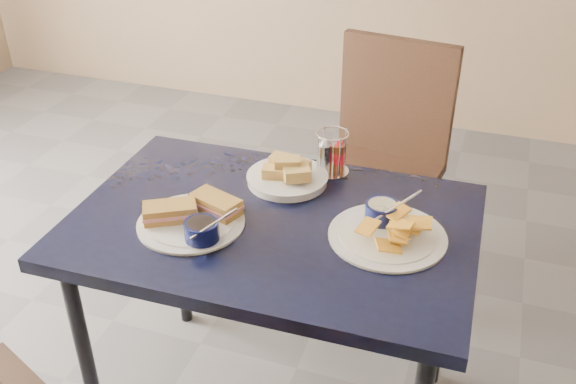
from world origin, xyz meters
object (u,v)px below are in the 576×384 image
(plantain_plate, at_px, (387,228))
(condiment_caddy, at_px, (330,155))
(dining_table, at_px, (273,242))
(chair_far, at_px, (380,148))
(sandwich_plate, at_px, (194,217))
(bread_basket, at_px, (288,175))

(plantain_plate, distance_m, condiment_caddy, 0.36)
(dining_table, xyz_separation_m, chair_far, (0.12, 0.89, -0.12))
(sandwich_plate, bearing_deg, plantain_plate, 14.27)
(chair_far, distance_m, condiment_caddy, 0.64)
(chair_far, relative_size, bread_basket, 4.06)
(dining_table, relative_size, sandwich_plate, 3.58)
(bread_basket, distance_m, condiment_caddy, 0.15)
(bread_basket, relative_size, condiment_caddy, 1.75)
(chair_far, xyz_separation_m, condiment_caddy, (-0.05, -0.59, 0.25))
(sandwich_plate, distance_m, bread_basket, 0.34)
(plantain_plate, xyz_separation_m, condiment_caddy, (-0.23, 0.27, 0.04))
(dining_table, relative_size, chair_far, 1.15)
(chair_far, relative_size, condiment_caddy, 7.10)
(bread_basket, height_order, condiment_caddy, condiment_caddy)
(sandwich_plate, xyz_separation_m, bread_basket, (0.16, 0.29, 0.00))
(dining_table, height_order, bread_basket, bread_basket)
(chair_far, height_order, bread_basket, chair_far)
(chair_far, bearing_deg, condiment_caddy, -94.87)
(chair_far, relative_size, sandwich_plate, 3.12)
(sandwich_plate, relative_size, plantain_plate, 1.00)
(chair_far, bearing_deg, plantain_plate, -78.00)
(chair_far, xyz_separation_m, plantain_plate, (0.18, -0.86, 0.21))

